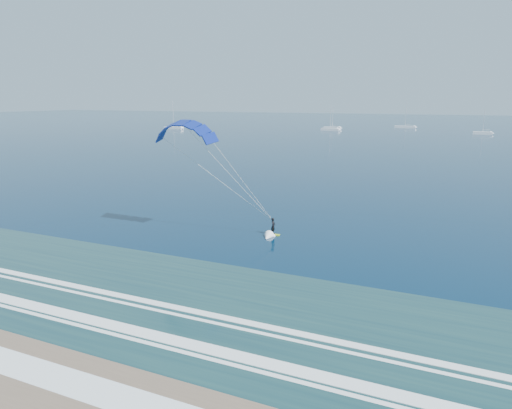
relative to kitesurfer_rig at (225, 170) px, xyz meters
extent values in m
plane|color=#07293E|center=(4.06, -27.44, -7.38)|extent=(900.00, 900.00, 0.00)
cube|color=#1E423F|center=(4.06, -19.44, -7.37)|extent=(600.00, 22.00, 0.03)
cube|color=white|center=(4.06, -25.94, -7.35)|extent=(600.00, 0.90, 0.07)
cube|color=white|center=(4.06, -21.94, -7.35)|extent=(600.00, 1.10, 0.07)
cube|color=white|center=(4.06, -17.94, -7.35)|extent=(600.00, 0.70, 0.07)
cube|color=white|center=(4.06, -27.94, -7.28)|extent=(600.00, 2.00, 0.02)
cube|color=#99BD16|center=(4.86, 2.07, -7.34)|extent=(1.53, 0.49, 0.09)
imported|color=black|center=(4.86, 2.07, -6.35)|extent=(0.45, 0.69, 1.89)
cone|color=white|center=(4.71, 0.77, -7.30)|extent=(1.31, 1.74, 1.10)
cube|color=white|center=(-107.07, 150.08, -6.78)|extent=(10.32, 2.40, 1.20)
cylinder|color=silver|center=(-107.07, 150.08, 0.12)|extent=(0.18, 0.18, 12.62)
cylinder|color=silver|center=(-105.87, 150.08, -5.38)|extent=(2.60, 0.12, 0.12)
cube|color=white|center=(-32.73, 170.60, -6.78)|extent=(8.72, 2.40, 1.20)
cylinder|color=silver|center=(-32.73, 170.60, -0.80)|extent=(0.18, 0.18, 10.77)
cylinder|color=silver|center=(-31.53, 170.60, -5.38)|extent=(2.60, 0.12, 0.12)
cube|color=white|center=(-2.20, 204.38, -6.78)|extent=(10.36, 2.40, 1.20)
cylinder|color=silver|center=(-2.20, 204.38, 0.08)|extent=(0.18, 0.18, 12.54)
cylinder|color=silver|center=(-1.00, 204.38, -5.38)|extent=(2.60, 0.12, 0.12)
cube|color=white|center=(32.54, 173.88, -6.78)|extent=(7.53, 2.40, 1.20)
cylinder|color=silver|center=(32.54, 173.88, -1.48)|extent=(0.18, 0.18, 9.41)
cylinder|color=silver|center=(33.74, 173.88, -5.38)|extent=(2.60, 0.12, 0.12)
cube|color=white|center=(-34.55, 181.68, -6.78)|extent=(8.55, 2.40, 1.20)
cylinder|color=silver|center=(-34.55, 181.68, -1.29)|extent=(0.18, 0.18, 9.79)
cylinder|color=silver|center=(-33.35, 181.68, -5.38)|extent=(2.60, 0.12, 0.12)
camera|label=1|loc=(22.89, -43.81, 7.63)|focal=32.00mm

